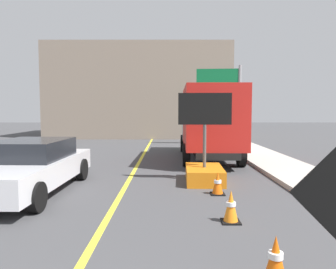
{
  "coord_description": "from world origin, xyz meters",
  "views": [
    {
      "loc": [
        1.22,
        -0.36,
        2.15
      ],
      "look_at": [
        1.2,
        4.66,
        1.78
      ],
      "focal_mm": 33.85,
      "sensor_mm": 36.0,
      "label": 1
    }
  ],
  "objects_px": {
    "traffic_cone_mid_lane": "(232,207)",
    "box_truck": "(210,121)",
    "arrow_board_trailer": "(206,166)",
    "highway_guide_sign": "(229,91)",
    "traffic_cone_near_sign": "(277,259)",
    "pickup_car": "(31,166)",
    "traffic_cone_far_lane": "(219,183)"
  },
  "relations": [
    {
      "from": "pickup_car",
      "to": "traffic_cone_mid_lane",
      "type": "relative_size",
      "value": 7.77
    },
    {
      "from": "highway_guide_sign",
      "to": "traffic_cone_near_sign",
      "type": "height_order",
      "value": "highway_guide_sign"
    },
    {
      "from": "highway_guide_sign",
      "to": "traffic_cone_near_sign",
      "type": "xyz_separation_m",
      "value": [
        -2.34,
        -16.08,
        -3.13
      ]
    },
    {
      "from": "arrow_board_trailer",
      "to": "traffic_cone_far_lane",
      "type": "distance_m",
      "value": 1.49
    },
    {
      "from": "box_truck",
      "to": "traffic_cone_mid_lane",
      "type": "xyz_separation_m",
      "value": [
        -0.61,
        -8.15,
        -1.41
      ]
    },
    {
      "from": "arrow_board_trailer",
      "to": "traffic_cone_far_lane",
      "type": "xyz_separation_m",
      "value": [
        0.18,
        -1.46,
        -0.19
      ]
    },
    {
      "from": "arrow_board_trailer",
      "to": "traffic_cone_mid_lane",
      "type": "relative_size",
      "value": 4.25
    },
    {
      "from": "arrow_board_trailer",
      "to": "highway_guide_sign",
      "type": "bearing_deg",
      "value": 76.01
    },
    {
      "from": "box_truck",
      "to": "traffic_cone_near_sign",
      "type": "xyz_separation_m",
      "value": [
        -0.46,
        -10.28,
        -1.44
      ]
    },
    {
      "from": "arrow_board_trailer",
      "to": "highway_guide_sign",
      "type": "distance_m",
      "value": 11.13
    },
    {
      "from": "pickup_car",
      "to": "traffic_cone_near_sign",
      "type": "xyz_separation_m",
      "value": [
        5.04,
        -4.43,
        -0.41
      ]
    },
    {
      "from": "pickup_car",
      "to": "highway_guide_sign",
      "type": "distance_m",
      "value": 14.05
    },
    {
      "from": "pickup_car",
      "to": "arrow_board_trailer",
      "type": "bearing_deg",
      "value": 14.4
    },
    {
      "from": "arrow_board_trailer",
      "to": "pickup_car",
      "type": "bearing_deg",
      "value": -165.6
    },
    {
      "from": "highway_guide_sign",
      "to": "arrow_board_trailer",
      "type": "bearing_deg",
      "value": -103.99
    },
    {
      "from": "box_truck",
      "to": "traffic_cone_near_sign",
      "type": "distance_m",
      "value": 10.39
    },
    {
      "from": "pickup_car",
      "to": "traffic_cone_near_sign",
      "type": "height_order",
      "value": "pickup_car"
    },
    {
      "from": "traffic_cone_mid_lane",
      "to": "box_truck",
      "type": "bearing_deg",
      "value": 85.75
    },
    {
      "from": "traffic_cone_mid_lane",
      "to": "highway_guide_sign",
      "type": "bearing_deg",
      "value": 79.9
    },
    {
      "from": "box_truck",
      "to": "traffic_cone_far_lane",
      "type": "xyz_separation_m",
      "value": [
        -0.54,
        -6.09,
        -1.44
      ]
    },
    {
      "from": "arrow_board_trailer",
      "to": "traffic_cone_near_sign",
      "type": "distance_m",
      "value": 5.67
    },
    {
      "from": "arrow_board_trailer",
      "to": "box_truck",
      "type": "relative_size",
      "value": 0.38
    },
    {
      "from": "arrow_board_trailer",
      "to": "traffic_cone_near_sign",
      "type": "xyz_separation_m",
      "value": [
        0.25,
        -5.66,
        -0.19
      ]
    },
    {
      "from": "arrow_board_trailer",
      "to": "pickup_car",
      "type": "xyz_separation_m",
      "value": [
        -4.79,
        -1.23,
        0.22
      ]
    },
    {
      "from": "highway_guide_sign",
      "to": "traffic_cone_near_sign",
      "type": "distance_m",
      "value": 16.55
    },
    {
      "from": "arrow_board_trailer",
      "to": "pickup_car",
      "type": "distance_m",
      "value": 4.95
    },
    {
      "from": "traffic_cone_mid_lane",
      "to": "pickup_car",
      "type": "bearing_deg",
      "value": 154.82
    },
    {
      "from": "pickup_car",
      "to": "traffic_cone_mid_lane",
      "type": "xyz_separation_m",
      "value": [
        4.9,
        -2.3,
        -0.39
      ]
    },
    {
      "from": "traffic_cone_near_sign",
      "to": "traffic_cone_mid_lane",
      "type": "height_order",
      "value": "traffic_cone_mid_lane"
    },
    {
      "from": "highway_guide_sign",
      "to": "traffic_cone_mid_lane",
      "type": "relative_size",
      "value": 7.86
    },
    {
      "from": "traffic_cone_near_sign",
      "to": "highway_guide_sign",
      "type": "bearing_deg",
      "value": 81.71
    },
    {
      "from": "box_truck",
      "to": "traffic_cone_near_sign",
      "type": "height_order",
      "value": "box_truck"
    }
  ]
}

